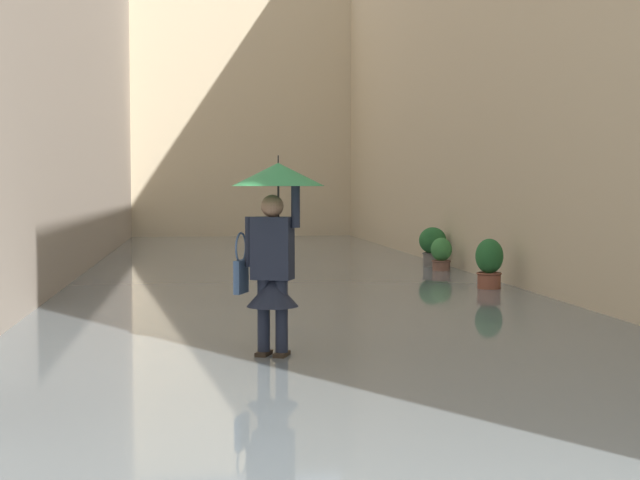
{
  "coord_description": "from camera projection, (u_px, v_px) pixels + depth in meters",
  "views": [
    {
      "loc": [
        1.49,
        2.95,
        1.67
      ],
      "look_at": [
        0.31,
        -5.72,
        1.17
      ],
      "focal_mm": 50.84,
      "sensor_mm": 36.0,
      "label": 1
    }
  ],
  "objects": [
    {
      "name": "potted_plant_near_left",
      "position": [
        489.0,
        264.0,
        14.46
      ],
      "size": [
        0.44,
        0.44,
        0.86
      ],
      "color": "brown",
      "rests_on": "ground_plane"
    },
    {
      "name": "potted_plant_mid_left",
      "position": [
        441.0,
        255.0,
        17.61
      ],
      "size": [
        0.41,
        0.41,
        0.7
      ],
      "color": "brown",
      "rests_on": "ground_plane"
    },
    {
      "name": "building_facade_far",
      "position": [
        241.0,
        116.0,
        30.73
      ],
      "size": [
        10.86,
        1.8,
        8.18
      ],
      "primitive_type": "cube",
      "color": "beige",
      "rests_on": "ground_plane"
    },
    {
      "name": "potted_plant_far_left",
      "position": [
        433.0,
        245.0,
        18.56
      ],
      "size": [
        0.56,
        0.56,
        0.86
      ],
      "color": "#66605B",
      "rests_on": "ground_plane"
    },
    {
      "name": "flood_water",
      "position": [
        280.0,
        277.0,
        16.65
      ],
      "size": [
        8.06,
        33.15,
        0.06
      ],
      "primitive_type": "cube",
      "color": "slate",
      "rests_on": "ground_plane"
    },
    {
      "name": "ground_plane",
      "position": [
        280.0,
        279.0,
        16.65
      ],
      "size": [
        67.87,
        67.87,
        0.0
      ],
      "primitive_type": "plane",
      "color": "gray"
    },
    {
      "name": "person_wading",
      "position": [
        275.0,
        225.0,
        8.6
      ],
      "size": [
        0.88,
        0.88,
        1.98
      ],
      "color": "#2D2319",
      "rests_on": "ground_plane"
    }
  ]
}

